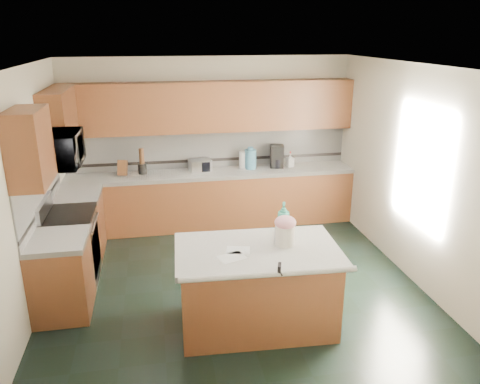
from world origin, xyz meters
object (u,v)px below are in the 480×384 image
object	(u,v)px
island_top	(257,251)
coffee_maker	(277,156)
toaster_oven	(200,165)
treat_jar	(285,235)
island_base	(257,289)
knife_block	(122,168)
soap_bottle_island	(283,220)

from	to	relation	value
island_top	coffee_maker	world-z (taller)	coffee_maker
toaster_oven	coffee_maker	distance (m)	1.28
island_top	treat_jar	bearing A→B (deg)	9.78
island_base	toaster_oven	xyz separation A→B (m)	(-0.30, 2.93, 0.59)
island_base	knife_block	distance (m)	3.35
knife_block	soap_bottle_island	bearing A→B (deg)	-42.46
soap_bottle_island	toaster_oven	world-z (taller)	soap_bottle_island
soap_bottle_island	toaster_oven	size ratio (longest dim) A/B	1.15
treat_jar	knife_block	size ratio (longest dim) A/B	0.90
island_base	toaster_oven	bearing A→B (deg)	98.60
island_top	knife_block	world-z (taller)	knife_block
island_base	soap_bottle_island	size ratio (longest dim) A/B	4.11
island_top	treat_jar	size ratio (longest dim) A/B	7.84
treat_jar	knife_block	distance (m)	3.42
soap_bottle_island	toaster_oven	xyz separation A→B (m)	(-0.64, 2.68, -0.10)
soap_bottle_island	island_top	bearing A→B (deg)	-127.49
knife_block	island_top	bearing A→B (deg)	-49.88
island_base	knife_block	world-z (taller)	knife_block
treat_jar	knife_block	xyz separation A→B (m)	(-1.81, 2.90, 0.01)
island_base	knife_block	bearing A→B (deg)	120.07
treat_jar	coffee_maker	xyz separation A→B (m)	(0.68, 2.93, 0.07)
toaster_oven	treat_jar	bearing A→B (deg)	-90.33
treat_jar	toaster_oven	bearing A→B (deg)	113.79
island_base	toaster_oven	world-z (taller)	toaster_oven
soap_bottle_island	toaster_oven	distance (m)	2.76
island_base	soap_bottle_island	xyz separation A→B (m)	(0.34, 0.25, 0.69)
island_base	treat_jar	bearing A→B (deg)	9.78
island_top	coffee_maker	distance (m)	3.13
island_top	toaster_oven	xyz separation A→B (m)	(-0.30, 2.93, 0.13)
knife_block	toaster_oven	xyz separation A→B (m)	(1.21, 0.00, -0.02)
knife_block	coffee_maker	bearing A→B (deg)	13.57
toaster_oven	soap_bottle_island	bearing A→B (deg)	-88.59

